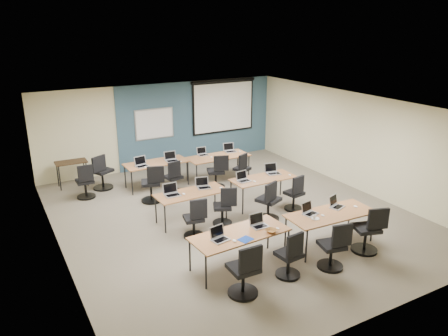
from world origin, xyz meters
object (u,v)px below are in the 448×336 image
task_chair_2 (334,250)px  projector_screen (223,103)px  training_table_back_left (156,164)px  task_chair_3 (368,233)px  task_chair_5 (224,209)px  laptop_5 (203,185)px  laptop_1 (259,223)px  laptop_2 (309,211)px  training_table_back_right (218,157)px  laptop_4 (172,192)px  laptop_8 (141,164)px  spare_chair_a (102,175)px  task_chair_1 (290,259)px  task_chair_6 (269,204)px  task_chair_8 (152,187)px  task_chair_11 (242,171)px  spare_chair_b (86,184)px  task_chair_7 (295,196)px  training_table_mid_left (191,194)px  laptop_3 (336,204)px  training_table_mid_right (263,180)px  task_chair_10 (217,174)px  laptop_9 (171,159)px  laptop_7 (273,171)px  laptop_10 (203,153)px  laptop_6 (243,179)px  training_table_front_left (240,235)px  task_chair_9 (174,180)px  whiteboard (154,124)px  laptop_11 (230,150)px  task_chair_0 (245,274)px  task_chair_4 (195,222)px

task_chair_2 → projector_screen: bearing=89.6°
training_table_back_left → task_chair_3: task_chair_3 is taller
task_chair_5 → laptop_5: bearing=129.2°
laptop_1 → laptop_2: bearing=-1.4°
training_table_back_right → laptop_4: size_ratio=5.31×
laptop_8 → spare_chair_a: spare_chair_a is taller
task_chair_1 → spare_chair_a: 6.49m
laptop_2 → laptop_8: bearing=101.3°
training_table_back_left → task_chair_6: bearing=-68.0°
task_chair_8 → task_chair_11: size_ratio=1.08×
laptop_5 → task_chair_5: laptop_5 is taller
spare_chair_b → task_chair_7: bearing=-36.7°
training_table_mid_left → task_chair_5: task_chair_5 is taller
laptop_3 → laptop_4: size_ratio=0.89×
task_chair_5 → task_chair_6: size_ratio=0.93×
training_table_mid_right → task_chair_10: task_chair_10 is taller
laptop_9 → spare_chair_b: size_ratio=0.36×
training_table_mid_left → laptop_7: 2.46m
training_table_mid_left → laptop_10: size_ratio=5.60×
task_chair_1 → task_chair_8: size_ratio=0.93×
laptop_6 → laptop_10: laptop_6 is taller
laptop_1 → training_table_front_left: bearing=-170.3°
task_chair_1 → laptop_2: laptop_2 is taller
task_chair_8 → spare_chair_b: size_ratio=1.05×
task_chair_3 → laptop_5: task_chair_3 is taller
training_table_back_left → task_chair_3: 6.19m
laptop_3 → task_chair_9: 4.64m
task_chair_2 → laptop_10: size_ratio=3.26×
whiteboard → task_chair_9: bearing=-99.0°
laptop_1 → laptop_2: size_ratio=1.03×
task_chair_2 → whiteboard: bearing=108.5°
task_chair_3 → projector_screen: bearing=103.1°
task_chair_10 → laptop_6: bearing=-73.5°
task_chair_1 → laptop_4: (-1.02, 3.17, 0.40)m
laptop_6 → laptop_7: size_ratio=0.90×
task_chair_7 → laptop_11: size_ratio=2.75×
projector_screen → task_chair_3: 7.49m
task_chair_0 → spare_chair_a: bearing=99.3°
task_chair_3 → task_chair_6: size_ratio=1.00×
training_table_mid_left → task_chair_5: 0.85m
laptop_4 → task_chair_9: bearing=67.7°
task_chair_2 → task_chair_5: task_chair_2 is taller
spare_chair_a → spare_chair_b: 0.72m
task_chair_0 → task_chair_1: 1.04m
task_chair_4 → task_chair_2: bearing=-42.5°
task_chair_9 → laptop_9: bearing=60.8°
training_table_back_right → laptop_7: laptop_7 is taller
training_table_front_left → laptop_4: laptop_4 is taller
task_chair_11 → whiteboard: bearing=98.0°
training_table_mid_right → laptop_2: 2.33m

